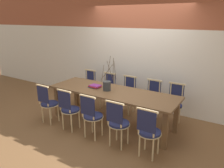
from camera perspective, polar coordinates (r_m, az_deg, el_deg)
The scene contains 15 objects.
ground_plane at distance 4.85m, azimuth 0.00°, elevation -10.17°, with size 16.00×16.00×0.00m, color brown.
wall_rear at distance 5.42m, azimuth 6.95°, elevation 10.37°, with size 12.00×0.06×3.20m.
dining_table at distance 4.59m, azimuth 0.00°, elevation -2.87°, with size 2.78×0.88×0.75m.
chair_near_leftend at distance 4.87m, azimuth -16.43°, elevation -4.53°, with size 0.39×0.39×0.89m.
chair_near_left at distance 4.46m, azimuth -11.21°, elevation -6.14°, with size 0.39×0.39×0.89m.
chair_near_center at distance 4.12m, azimuth -5.35°, elevation -7.89°, with size 0.39×0.39×0.89m.
chair_near_right at distance 3.83m, azimuth 1.52°, elevation -9.81°, with size 0.39×0.39×0.89m.
chair_near_rightend at distance 3.61m, azimuth 9.55°, elevation -11.85°, with size 0.39×0.39×0.89m.
chair_far_leftend at distance 5.84m, azimuth -6.22°, elevation -0.33°, with size 0.39×0.39×0.89m.
chair_far_left at distance 5.49m, azimuth -1.13°, elevation -1.35°, with size 0.39×0.39×0.89m.
chair_far_center at distance 5.22m, azimuth 4.10°, elevation -2.38°, with size 0.39×0.39×0.89m.
chair_far_right at distance 4.98m, azimuth 10.38°, elevation -3.59°, with size 0.39×0.39×0.89m.
chair_far_rightend at distance 4.84m, azimuth 15.93°, elevation -4.63°, with size 0.39×0.39×0.89m.
vase_centerpiece at distance 4.56m, azimuth -1.33°, elevation -0.37°, with size 0.41×0.35×0.73m.
book_stack at distance 4.79m, azimuth -4.47°, elevation -0.60°, with size 0.27×0.22×0.05m.
Camera 1 is at (2.28, -3.66, 2.21)m, focal length 35.00 mm.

